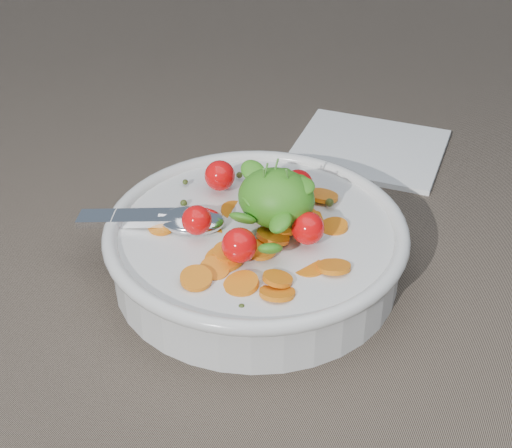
% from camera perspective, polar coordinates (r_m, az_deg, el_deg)
% --- Properties ---
extents(ground, '(6.00, 6.00, 0.00)m').
position_cam_1_polar(ground, '(0.66, 2.51, -3.31)').
color(ground, '#716150').
rests_on(ground, ground).
extents(bowl, '(0.26, 0.24, 0.10)m').
position_cam_1_polar(bowl, '(0.63, 0.01, -1.59)').
color(bowl, silver).
rests_on(bowl, ground).
extents(napkin, '(0.16, 0.14, 0.01)m').
position_cam_1_polar(napkin, '(0.83, 8.21, 5.44)').
color(napkin, white).
rests_on(napkin, ground).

